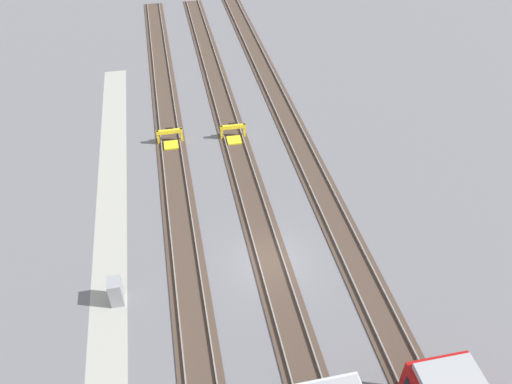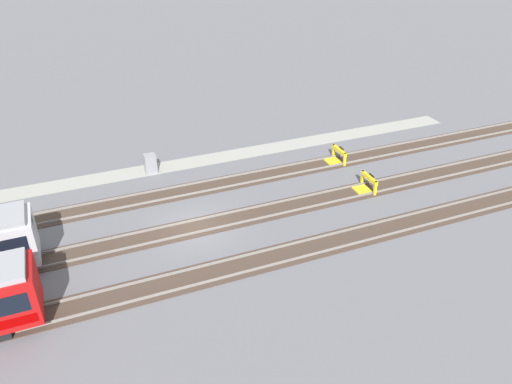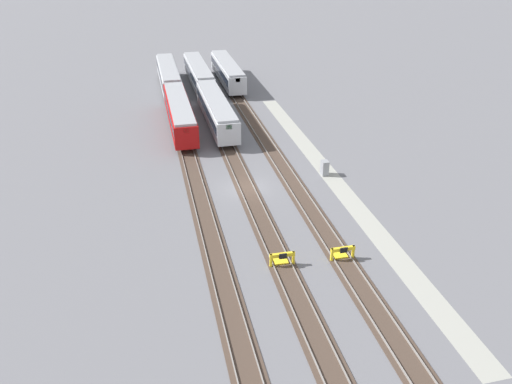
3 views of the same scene
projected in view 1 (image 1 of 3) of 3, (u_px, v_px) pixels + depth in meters
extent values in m
plane|color=slate|center=(270.00, 261.00, 29.31)|extent=(400.00, 400.00, 0.00)
cube|color=#9E9E93|center=(109.00, 286.00, 27.89)|extent=(54.00, 2.00, 0.01)
cube|color=#47382D|center=(187.00, 273.00, 28.55)|extent=(90.00, 2.23, 0.06)
cube|color=gray|center=(200.00, 270.00, 28.59)|extent=(90.00, 0.07, 0.15)
cube|color=gray|center=(175.00, 274.00, 28.37)|extent=(90.00, 0.07, 0.15)
cube|color=#47382D|center=(270.00, 261.00, 29.29)|extent=(90.00, 2.24, 0.06)
cube|color=gray|center=(282.00, 258.00, 29.33)|extent=(90.00, 0.07, 0.15)
cube|color=gray|center=(259.00, 261.00, 29.11)|extent=(90.00, 0.07, 0.15)
cube|color=#47382D|center=(349.00, 249.00, 30.04)|extent=(90.00, 2.23, 0.06)
cube|color=gray|center=(361.00, 246.00, 30.08)|extent=(90.00, 0.07, 0.15)
cube|color=gray|center=(338.00, 249.00, 29.86)|extent=(90.00, 0.07, 0.15)
cube|color=#1E843D|center=(435.00, 362.00, 20.90)|extent=(0.08, 0.70, 0.56)
cube|color=#1E843D|center=(324.00, 383.00, 20.15)|extent=(0.09, 0.70, 0.56)
cube|color=yellow|center=(182.00, 135.00, 38.59)|extent=(0.18, 0.18, 1.15)
cube|color=yellow|center=(158.00, 138.00, 38.30)|extent=(0.18, 0.18, 1.15)
cube|color=yellow|center=(169.00, 132.00, 38.17)|extent=(0.25, 2.00, 0.30)
cube|color=yellow|center=(171.00, 145.00, 38.34)|extent=(1.10, 1.08, 0.18)
cube|color=black|center=(169.00, 130.00, 38.31)|extent=(0.12, 0.60, 0.44)
cube|color=yellow|center=(244.00, 130.00, 39.09)|extent=(0.18, 0.18, 1.15)
cube|color=yellow|center=(222.00, 133.00, 38.84)|extent=(0.18, 0.18, 1.15)
cube|color=yellow|center=(233.00, 127.00, 38.69)|extent=(0.28, 2.00, 0.30)
cube|color=yellow|center=(234.00, 140.00, 38.86)|extent=(1.12, 1.10, 0.18)
cube|color=black|center=(232.00, 126.00, 38.83)|extent=(0.13, 0.60, 0.44)
cube|color=gray|center=(116.00, 291.00, 26.58)|extent=(0.90, 0.70, 1.60)
cube|color=#333338|center=(108.00, 290.00, 26.37)|extent=(0.70, 0.04, 0.36)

